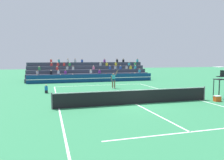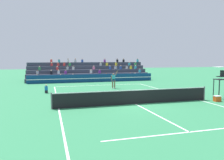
{
  "view_description": "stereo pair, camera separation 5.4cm",
  "coord_description": "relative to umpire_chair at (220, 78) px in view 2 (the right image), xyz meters",
  "views": [
    {
      "loc": [
        -6.08,
        -14.67,
        3.31
      ],
      "look_at": [
        0.25,
        7.16,
        1.1
      ],
      "focal_mm": 35.0,
      "sensor_mm": 36.0,
      "label": 1
    },
    {
      "loc": [
        -6.02,
        -14.69,
        3.31
      ],
      "look_at": [
        0.25,
        7.16,
        1.1
      ],
      "focal_mm": 35.0,
      "sensor_mm": 36.0,
      "label": 2
    }
  ],
  "objects": [
    {
      "name": "tennis_ball",
      "position": [
        -9.96,
        6.18,
        -1.68
      ],
      "size": [
        0.07,
        0.07,
        0.07
      ],
      "primitive_type": "sphere",
      "color": "#C6DB33",
      "rests_on": "ground"
    },
    {
      "name": "ground_plane",
      "position": [
        -7.44,
        0.0,
        -1.72
      ],
      "size": [
        120.0,
        120.0,
        0.0
      ],
      "primitive_type": "plane",
      "color": "#2D7A4C"
    },
    {
      "name": "umpire_chair",
      "position": [
        0.0,
        0.0,
        0.0
      ],
      "size": [
        0.76,
        0.84,
        2.67
      ],
      "color": "black",
      "rests_on": "ground"
    },
    {
      "name": "bleacher_stand",
      "position": [
        -7.43,
        19.76,
        -0.7
      ],
      "size": [
        18.66,
        4.75,
        3.38
      ],
      "color": "#383D4C",
      "rests_on": "ground"
    },
    {
      "name": "tennis_player",
      "position": [
        -6.58,
        8.6,
        -0.73
      ],
      "size": [
        1.08,
        0.34,
        2.46
      ],
      "color": "brown",
      "rests_on": "ground"
    },
    {
      "name": "sponsor_banner_wall",
      "position": [
        -7.44,
        15.96,
        -1.17
      ],
      "size": [
        18.0,
        0.26,
        1.1
      ],
      "color": "navy",
      "rests_on": "ground"
    },
    {
      "name": "ball_kid_courtside",
      "position": [
        -13.81,
        7.23,
        -1.39
      ],
      "size": [
        0.3,
        0.36,
        0.84
      ],
      "color": "black",
      "rests_on": "ground"
    },
    {
      "name": "tennis_net",
      "position": [
        -7.44,
        0.0,
        -1.17
      ],
      "size": [
        12.0,
        0.1,
        1.1
      ],
      "color": "slate",
      "rests_on": "ground"
    },
    {
      "name": "equipment_cooler",
      "position": [
        -0.94,
        -0.83,
        -1.49
      ],
      "size": [
        0.5,
        0.38,
        0.45
      ],
      "color": "#D84C19",
      "rests_on": "ground"
    },
    {
      "name": "court_lines",
      "position": [
        -7.44,
        0.0,
        -1.71
      ],
      "size": [
        11.1,
        23.9,
        0.01
      ],
      "color": "white",
      "rests_on": "ground"
    }
  ]
}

